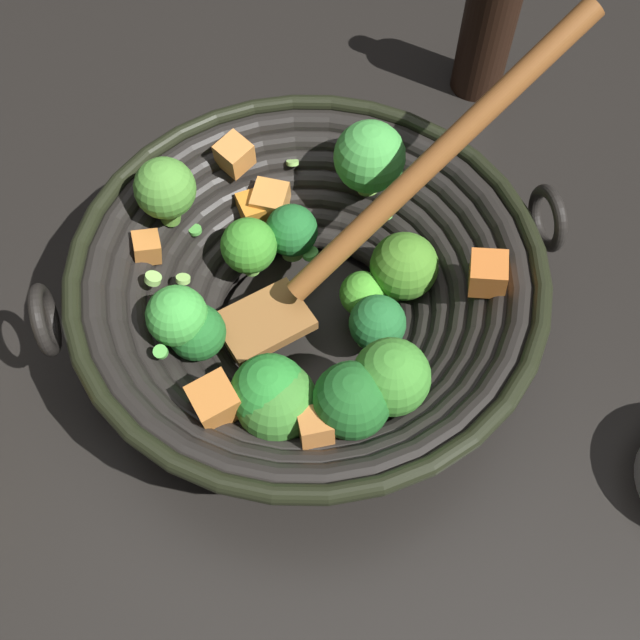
% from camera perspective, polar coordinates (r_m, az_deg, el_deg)
% --- Properties ---
extents(ground_plane, '(4.00, 4.00, 0.00)m').
position_cam_1_polar(ground_plane, '(0.63, -0.88, -0.68)').
color(ground_plane, black).
extents(wok, '(0.36, 0.41, 0.24)m').
position_cam_1_polar(wok, '(0.57, -0.92, 2.38)').
color(wok, black).
rests_on(wok, ground).
extents(soy_sauce_bottle, '(0.05, 0.05, 0.17)m').
position_cam_1_polar(soy_sauce_bottle, '(0.80, 12.80, 20.97)').
color(soy_sauce_bottle, black).
rests_on(soy_sauce_bottle, ground).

